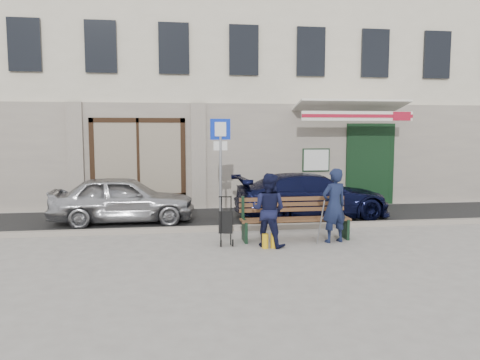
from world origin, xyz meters
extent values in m
plane|color=#9E9991|center=(0.00, 0.00, 0.00)|extent=(80.00, 80.00, 0.00)
cube|color=#282828|center=(0.00, 3.10, 0.01)|extent=(60.00, 3.20, 0.01)
cube|color=#9E9384|center=(0.00, 1.50, 0.06)|extent=(60.00, 0.18, 0.12)
cube|color=beige|center=(0.00, 8.50, 5.00)|extent=(20.00, 7.00, 10.00)
cube|color=#9E9384|center=(0.00, 4.96, 1.60)|extent=(20.00, 0.12, 3.20)
cube|color=maroon|center=(-3.20, 5.02, 1.55)|extent=(2.50, 0.12, 2.00)
cube|color=black|center=(4.10, 4.88, 1.30)|extent=(1.60, 0.10, 2.60)
cube|color=black|center=(4.10, 5.35, 1.20)|extent=(1.25, 0.90, 2.40)
cube|color=white|center=(2.30, 4.85, 1.45)|extent=(0.80, 0.03, 0.65)
cube|color=white|center=(3.20, 4.62, 3.08)|extent=(3.40, 1.72, 0.42)
cube|color=white|center=(3.20, 3.77, 2.80)|extent=(3.40, 0.05, 0.28)
cube|color=#A31429|center=(3.20, 3.74, 2.80)|extent=(3.40, 0.02, 0.10)
imported|color=#A9AAAE|center=(-3.46, 2.84, 0.62)|extent=(3.63, 1.46, 1.24)
imported|color=black|center=(1.56, 2.78, 0.61)|extent=(4.34, 2.02, 1.23)
cylinder|color=gray|center=(-1.06, 1.70, 1.28)|extent=(0.07, 0.07, 2.55)
cube|color=#0D2CBB|center=(-1.06, 1.70, 2.41)|extent=(0.49, 0.12, 0.49)
cube|color=white|center=(-1.06, 1.67, 2.41)|extent=(0.27, 0.07, 0.33)
cube|color=white|center=(-1.06, 1.70, 2.01)|extent=(0.33, 0.09, 0.22)
cube|color=brown|center=(0.44, 0.38, 0.45)|extent=(2.40, 0.50, 0.04)
cube|color=brown|center=(0.44, 0.66, 0.74)|extent=(2.40, 0.10, 0.36)
cube|color=black|center=(-0.68, 0.38, 0.23)|extent=(0.06, 0.50, 0.45)
cube|color=black|center=(1.56, 0.38, 0.23)|extent=(0.06, 0.50, 0.45)
cube|color=white|center=(1.19, 0.28, 0.48)|extent=(0.34, 0.25, 0.11)
cylinder|color=gray|center=(0.79, -0.29, 0.50)|extent=(0.07, 0.34, 0.96)
cylinder|color=gold|center=(-0.36, -0.27, 0.15)|extent=(0.13, 0.13, 0.30)
cylinder|color=gold|center=(-0.18, -0.27, 0.15)|extent=(0.13, 0.13, 0.30)
imported|color=#141C39|center=(1.19, 0.04, 0.79)|extent=(0.65, 0.51, 1.58)
imported|color=#121532|center=(-0.26, -0.11, 0.76)|extent=(0.93, 0.88, 1.51)
cylinder|color=black|center=(-1.23, -0.01, 0.07)|extent=(0.05, 0.15, 0.14)
cylinder|color=black|center=(-0.98, -0.01, 0.07)|extent=(0.05, 0.15, 0.14)
cube|color=black|center=(-1.11, 0.19, 0.46)|extent=(0.32, 0.30, 0.48)
cylinder|color=black|center=(-1.11, 0.32, 0.99)|extent=(0.27, 0.07, 0.02)
camera|label=1|loc=(-2.19, -9.37, 2.37)|focal=35.00mm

